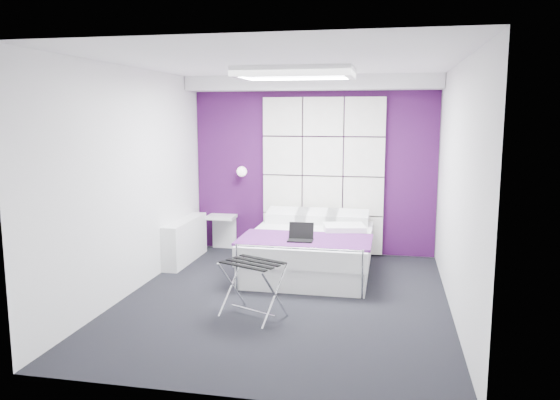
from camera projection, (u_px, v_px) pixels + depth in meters
name	position (u px, v px, depth m)	size (l,w,h in m)	color
floor	(285.00, 299.00, 6.16)	(4.40, 4.40, 0.00)	black
ceiling	(285.00, 63.00, 5.75)	(4.40, 4.40, 0.00)	white
wall_back	(313.00, 166.00, 8.09)	(3.60, 3.60, 0.00)	white
wall_left	(133.00, 181.00, 6.31)	(4.40, 4.40, 0.00)	white
wall_right	(457.00, 190.00, 5.60)	(4.40, 4.40, 0.00)	white
accent_wall	(313.00, 166.00, 8.08)	(3.58, 0.02, 2.58)	#3B0E40
soffit	(312.00, 83.00, 7.66)	(3.58, 0.50, 0.20)	white
headboard	(323.00, 176.00, 8.02)	(1.80, 0.08, 2.30)	silver
skylight	(295.00, 72.00, 6.34)	(1.36, 0.86, 0.12)	white
wall_lamp	(242.00, 171.00, 8.17)	(0.15, 0.15, 0.15)	white
radiator	(185.00, 241.00, 7.70)	(0.22, 1.20, 0.60)	white
bed	(311.00, 250.00, 7.21)	(1.63, 1.96, 0.69)	white
nightstand	(221.00, 217.00, 8.31)	(0.42, 0.33, 0.05)	white
luggage_rack	(253.00, 289.00, 5.60)	(0.59, 0.43, 0.58)	silver
laptop	(301.00, 236.00, 6.60)	(0.30, 0.22, 0.22)	black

